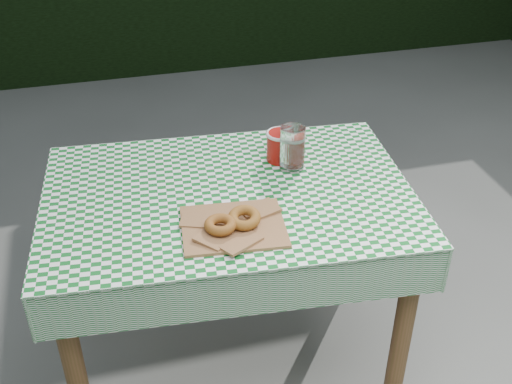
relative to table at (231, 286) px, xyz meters
The scene contains 8 objects.
ground 0.40m from the table, 37.30° to the right, with size 60.00×60.00×0.00m, color #51524C.
table is the anchor object (origin of this frame).
tablecloth 0.38m from the table, 90.00° to the left, with size 1.12×0.75×0.01m, color #0D591D.
paper_bag 0.43m from the table, 98.01° to the right, with size 0.29×0.23×0.02m, color #9A6D43.
bagel_front 0.46m from the table, 108.45° to the right, with size 0.09×0.09×0.03m, color brown.
bagel_back 0.45m from the table, 88.15° to the right, with size 0.09×0.09×0.03m, color brown.
coffee_mug 0.50m from the table, 35.84° to the left, with size 0.18×0.18×0.10m, color #990F09, non-canonical shape.
drinking_glass 0.52m from the table, 21.71° to the left, with size 0.08×0.08×0.14m, color white.
Camera 1 is at (-0.44, -1.48, 1.82)m, focal length 44.39 mm.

